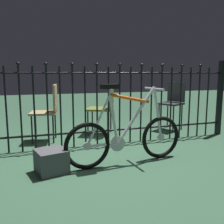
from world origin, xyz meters
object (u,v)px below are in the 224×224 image
object	(u,v)px
chair_olive	(104,106)
display_crate	(51,161)
bicycle	(126,136)
chair_charcoal	(173,100)
chair_tan	(49,108)

from	to	relation	value
chair_olive	display_crate	bearing A→B (deg)	-124.52
bicycle	chair_charcoal	world-z (taller)	bicycle
bicycle	display_crate	size ratio (longest dim) A/B	4.86
chair_tan	display_crate	distance (m)	1.36
chair_tan	display_crate	bearing A→B (deg)	-93.30
bicycle	display_crate	xyz separation A→B (m)	(-0.85, -0.02, -0.20)
chair_tan	chair_olive	bearing A→B (deg)	9.42
chair_tan	display_crate	size ratio (longest dim) A/B	2.90
bicycle	chair_olive	world-z (taller)	bicycle
chair_olive	chair_tan	bearing A→B (deg)	-170.58
chair_olive	chair_charcoal	bearing A→B (deg)	-1.20
bicycle	chair_tan	distance (m)	1.52
chair_tan	chair_charcoal	bearing A→B (deg)	3.20
display_crate	chair_charcoal	bearing A→B (deg)	31.52
chair_charcoal	display_crate	xyz separation A→B (m)	(-2.33, -1.43, -0.43)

